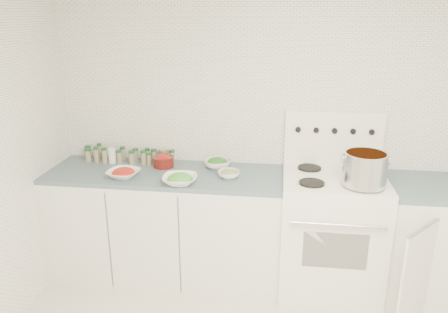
% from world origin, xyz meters
% --- Properties ---
extents(room_walls, '(3.54, 3.04, 2.52)m').
position_xyz_m(room_walls, '(0.00, 0.00, 1.56)').
color(room_walls, white).
rests_on(room_walls, ground).
extents(counter_left, '(1.85, 0.62, 0.90)m').
position_xyz_m(counter_left, '(-0.82, 1.19, 0.45)').
color(counter_left, white).
rests_on(counter_left, ground).
extents(stove, '(0.76, 0.70, 1.36)m').
position_xyz_m(stove, '(0.48, 1.19, 0.50)').
color(stove, white).
rests_on(stove, ground).
extents(counter_right, '(0.89, 0.93, 0.90)m').
position_xyz_m(counter_right, '(1.30, 1.19, 0.45)').
color(counter_right, white).
rests_on(counter_right, ground).
extents(stock_pot, '(0.32, 0.30, 0.23)m').
position_xyz_m(stock_pot, '(0.65, 1.02, 1.07)').
color(stock_pot, silver).
rests_on(stock_pot, stove).
extents(bowl_tomato, '(0.28, 0.28, 0.08)m').
position_xyz_m(bowl_tomato, '(-1.11, 1.04, 0.93)').
color(bowl_tomato, white).
rests_on(bowl_tomato, counter_left).
extents(bowl_snowpea, '(0.27, 0.27, 0.08)m').
position_xyz_m(bowl_snowpea, '(-0.65, 0.97, 0.94)').
color(bowl_snowpea, white).
rests_on(bowl_snowpea, counter_left).
extents(bowl_broccoli, '(0.27, 0.27, 0.09)m').
position_xyz_m(bowl_broccoli, '(-0.43, 1.35, 0.94)').
color(bowl_broccoli, white).
rests_on(bowl_broccoli, counter_left).
extents(bowl_zucchini, '(0.18, 0.18, 0.07)m').
position_xyz_m(bowl_zucchini, '(-0.31, 1.14, 0.93)').
color(bowl_zucchini, white).
rests_on(bowl_zucchini, counter_left).
extents(bowl_pepper, '(0.17, 0.17, 0.10)m').
position_xyz_m(bowl_pepper, '(-0.87, 1.32, 0.95)').
color(bowl_pepper, '#51110D').
rests_on(bowl_pepper, counter_left).
extents(salt_canister, '(0.06, 0.06, 0.13)m').
position_xyz_m(salt_canister, '(-1.32, 1.36, 0.96)').
color(salt_canister, white).
rests_on(salt_canister, counter_left).
extents(tin_can, '(0.10, 0.10, 0.11)m').
position_xyz_m(tin_can, '(-0.90, 1.45, 0.95)').
color(tin_can, '#B9AD9C').
rests_on(tin_can, counter_left).
extents(spice_cluster, '(0.79, 0.16, 0.14)m').
position_xyz_m(spice_cluster, '(-1.24, 1.39, 0.96)').
color(spice_cluster, gray).
rests_on(spice_cluster, counter_left).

